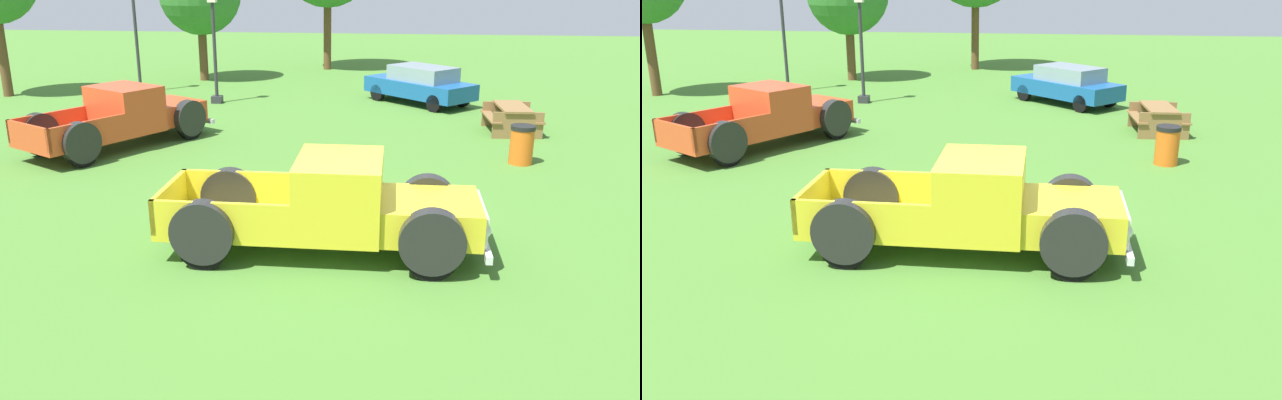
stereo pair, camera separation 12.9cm
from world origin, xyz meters
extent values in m
plane|color=#477A2D|center=(0.00, 0.00, 0.00)|extent=(80.00, 80.00, 0.00)
cube|color=yellow|center=(1.69, -0.72, 0.69)|extent=(1.60, 1.62, 0.58)
cube|color=silver|center=(2.51, -0.72, 0.69)|extent=(0.07, 1.45, 0.49)
sphere|color=silver|center=(2.48, -0.07, 0.72)|extent=(0.21, 0.21, 0.21)
sphere|color=silver|center=(2.49, -1.36, 0.72)|extent=(0.21, 0.21, 0.21)
cube|color=yellow|center=(0.21, -0.73, 1.01)|extent=(1.39, 1.78, 1.22)
cube|color=#8C9EA8|center=(0.85, -0.73, 1.28)|extent=(0.05, 1.53, 0.54)
cube|color=yellow|center=(-1.59, -0.74, 0.46)|extent=(2.23, 1.78, 0.11)
cube|color=yellow|center=(-1.60, 0.10, 0.80)|extent=(2.22, 0.10, 0.58)
cube|color=yellow|center=(-1.59, -1.58, 0.80)|extent=(2.22, 0.10, 0.58)
cube|color=yellow|center=(-2.66, -0.74, 0.80)|extent=(0.09, 1.77, 0.58)
cylinder|color=black|center=(1.69, 0.17, 0.40)|extent=(0.81, 0.24, 0.80)
cylinder|color=#B7B7BC|center=(1.69, 0.18, 0.40)|extent=(0.32, 0.26, 0.32)
cylinder|color=black|center=(1.69, 0.17, 0.61)|extent=(1.02, 0.30, 1.02)
cylinder|color=black|center=(1.69, -1.61, 0.40)|extent=(0.81, 0.24, 0.80)
cylinder|color=#B7B7BC|center=(1.70, -1.62, 0.40)|extent=(0.32, 0.26, 0.32)
cylinder|color=black|center=(1.69, -1.61, 0.61)|extent=(1.02, 0.30, 1.02)
cylinder|color=black|center=(-1.86, 0.15, 0.40)|extent=(0.81, 0.24, 0.80)
cylinder|color=#B7B7BC|center=(-1.86, 0.16, 0.40)|extent=(0.32, 0.26, 0.32)
cylinder|color=black|center=(-1.86, 0.15, 0.61)|extent=(1.02, 0.30, 1.02)
cylinder|color=black|center=(-1.85, -1.63, 0.40)|extent=(0.81, 0.24, 0.80)
cylinder|color=#B7B7BC|center=(-1.85, -1.64, 0.40)|extent=(0.32, 0.26, 0.32)
cylinder|color=black|center=(-1.85, -1.63, 0.61)|extent=(1.02, 0.30, 1.02)
cube|color=silver|center=(2.55, -0.72, 0.36)|extent=(0.12, 1.93, 0.13)
cube|color=#D14723|center=(-5.38, 7.07, 0.68)|extent=(2.14, 2.14, 0.57)
cube|color=silver|center=(-4.98, 7.76, 0.68)|extent=(1.26, 0.76, 0.48)
sphere|color=silver|center=(-5.54, 8.06, 0.71)|extent=(0.21, 0.21, 0.21)
sphere|color=silver|center=(-4.45, 7.43, 0.71)|extent=(0.21, 0.21, 0.21)
cube|color=#D14723|center=(-6.11, 5.81, 0.99)|extent=(2.18, 2.04, 1.19)
cube|color=#8C9EA8|center=(-5.79, 6.36, 1.25)|extent=(1.32, 0.78, 0.53)
cube|color=#D14723|center=(-6.99, 4.28, 0.45)|extent=(2.59, 2.76, 0.10)
cube|color=#D14723|center=(-7.70, 4.69, 0.78)|extent=(1.16, 1.93, 0.57)
cube|color=#D14723|center=(-6.27, 3.87, 0.78)|extent=(1.16, 1.93, 0.57)
cube|color=#D14723|center=(-7.51, 3.37, 0.78)|extent=(1.55, 0.94, 0.57)
cylinder|color=black|center=(-6.14, 7.51, 0.39)|extent=(0.59, 0.80, 0.79)
cylinder|color=#B7B7BC|center=(-6.15, 7.51, 0.39)|extent=(0.37, 0.40, 0.32)
cylinder|color=black|center=(-6.14, 7.51, 0.59)|extent=(0.75, 1.01, 1.00)
cylinder|color=black|center=(-4.63, 6.64, 0.39)|extent=(0.59, 0.80, 0.79)
cylinder|color=#B7B7BC|center=(-4.62, 6.63, 0.39)|extent=(0.37, 0.40, 0.32)
cylinder|color=black|center=(-4.63, 6.64, 0.59)|extent=(0.75, 1.01, 1.00)
cylinder|color=black|center=(-7.87, 4.49, 0.39)|extent=(0.59, 0.80, 0.79)
cylinder|color=#B7B7BC|center=(-7.88, 4.50, 0.39)|extent=(0.37, 0.40, 0.32)
cylinder|color=black|center=(-7.87, 4.49, 0.59)|extent=(0.75, 1.01, 1.00)
cylinder|color=black|center=(-6.36, 3.62, 0.39)|extent=(0.59, 0.80, 0.79)
cylinder|color=#B7B7BC|center=(-6.35, 3.62, 0.39)|extent=(0.37, 0.40, 0.32)
cylinder|color=black|center=(-6.36, 3.62, 0.59)|extent=(0.75, 1.01, 1.00)
cube|color=silver|center=(-4.96, 7.80, 0.36)|extent=(1.69, 1.03, 0.12)
cube|color=#195699|center=(1.84, 12.67, 0.56)|extent=(3.99, 3.92, 0.54)
cube|color=#7F939E|center=(1.94, 12.58, 1.08)|extent=(2.55, 2.52, 0.50)
cylinder|color=black|center=(0.37, 13.08, 0.29)|extent=(0.54, 0.53, 0.58)
cylinder|color=black|center=(1.37, 14.13, 0.29)|extent=(0.54, 0.53, 0.58)
cylinder|color=black|center=(2.32, 11.22, 0.29)|extent=(0.54, 0.53, 0.58)
cylinder|color=black|center=(3.31, 12.26, 0.29)|extent=(0.54, 0.53, 0.58)
cube|color=#2D2D33|center=(-8.81, 13.75, 0.12)|extent=(0.36, 0.36, 0.25)
cylinder|color=#2D2D33|center=(-8.81, 13.75, 2.15)|extent=(0.12, 0.12, 3.80)
cube|color=#2D2D33|center=(-5.29, 11.95, 0.12)|extent=(0.36, 0.36, 0.25)
cylinder|color=#2D2D33|center=(-5.29, 11.95, 1.85)|extent=(0.12, 0.12, 3.20)
cube|color=olive|center=(4.41, 8.53, 0.75)|extent=(0.92, 1.85, 0.06)
cube|color=olive|center=(5.00, 8.57, 0.45)|extent=(0.40, 1.81, 0.05)
cube|color=olive|center=(3.81, 8.49, 0.45)|extent=(0.40, 1.81, 0.05)
cube|color=olive|center=(4.46, 7.73, 0.38)|extent=(1.40, 0.17, 0.75)
cube|color=olive|center=(4.35, 9.33, 0.38)|extent=(1.40, 0.17, 0.75)
cylinder|color=orange|center=(4.13, 5.13, 0.42)|extent=(0.56, 0.56, 0.85)
cylinder|color=black|center=(4.13, 5.13, 0.90)|extent=(0.59, 0.59, 0.10)
cylinder|color=brown|center=(-2.30, 20.90, 1.68)|extent=(0.36, 0.36, 3.36)
cylinder|color=brown|center=(-7.19, 16.96, 1.16)|extent=(0.36, 0.36, 2.31)
cylinder|color=brown|center=(-13.45, 12.38, 1.50)|extent=(0.36, 0.36, 3.00)
camera|label=1|loc=(1.10, -10.99, 4.48)|focal=37.34mm
camera|label=2|loc=(1.23, -10.98, 4.48)|focal=37.34mm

